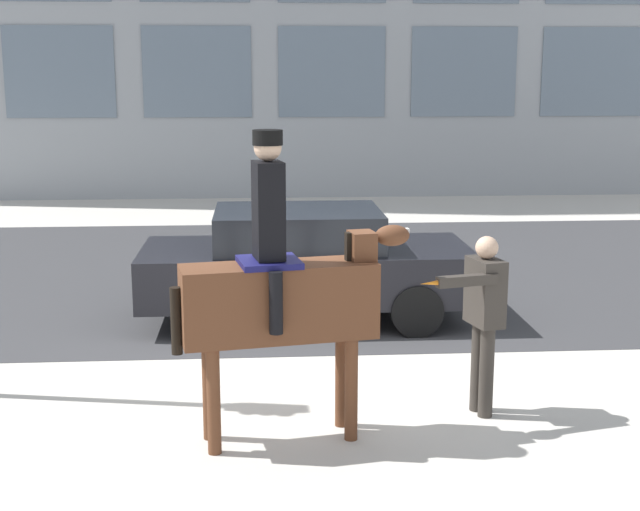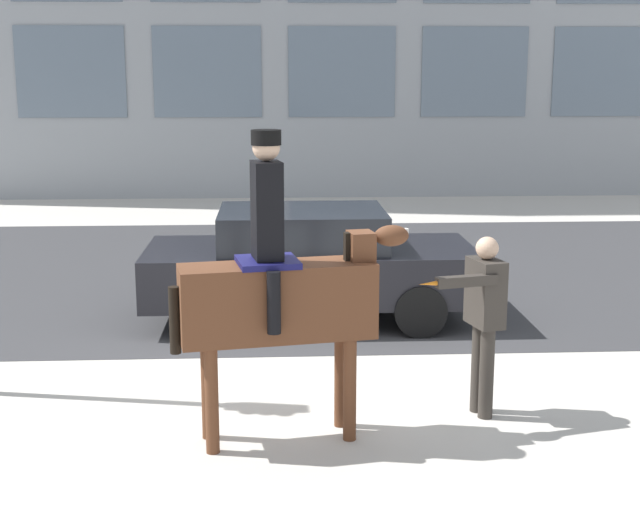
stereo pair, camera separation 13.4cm
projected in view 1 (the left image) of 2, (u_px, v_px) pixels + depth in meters
ground_plane at (279, 373)px, 9.14m from camera, size 80.00×80.00×0.00m
road_surface at (272, 271)px, 13.78m from camera, size 21.73×8.50×0.01m
mounted_horse_lead at (282, 292)px, 7.25m from camera, size 1.98×0.71×2.59m
pedestrian_bystander at (483, 311)px, 7.86m from camera, size 0.81×0.59×1.63m
street_car_near_lane at (304, 263)px, 10.95m from camera, size 4.01×1.79×1.39m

